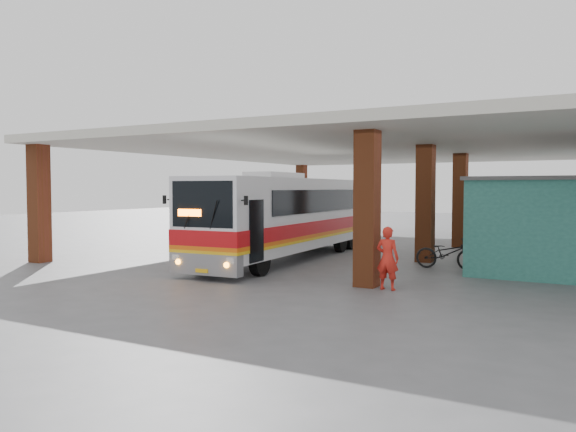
# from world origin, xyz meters

# --- Properties ---
(ground) EXTENTS (90.00, 90.00, 0.00)m
(ground) POSITION_xyz_m (0.00, 0.00, 0.00)
(ground) COLOR #515154
(ground) RESTS_ON ground
(brick_columns) EXTENTS (20.10, 21.60, 4.35)m
(brick_columns) POSITION_xyz_m (1.43, 5.00, 2.17)
(brick_columns) COLOR brown
(brick_columns) RESTS_ON ground
(canopy_roof) EXTENTS (21.00, 23.00, 0.30)m
(canopy_roof) POSITION_xyz_m (0.50, 6.50, 4.50)
(canopy_roof) COLOR beige
(canopy_roof) RESTS_ON brick_columns
(shop_building) EXTENTS (5.20, 8.20, 3.11)m
(shop_building) POSITION_xyz_m (7.49, 4.00, 1.56)
(shop_building) COLOR #2B6C62
(shop_building) RESTS_ON ground
(coach_bus) EXTENTS (3.05, 11.52, 3.32)m
(coach_bus) POSITION_xyz_m (-1.84, 1.01, 1.65)
(coach_bus) COLOR silver
(coach_bus) RESTS_ON ground
(motorcycle) EXTENTS (2.10, 0.78, 1.09)m
(motorcycle) POSITION_xyz_m (4.17, 1.47, 0.55)
(motorcycle) COLOR black
(motorcycle) RESTS_ON ground
(pedestrian) EXTENTS (0.64, 0.43, 1.72)m
(pedestrian) POSITION_xyz_m (3.68, -3.23, 0.86)
(pedestrian) COLOR red
(pedestrian) RESTS_ON ground
(red_chair) EXTENTS (0.53, 0.53, 0.81)m
(red_chair) POSITION_xyz_m (4.56, 5.25, 0.37)
(red_chair) COLOR #AE121E
(red_chair) RESTS_ON ground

